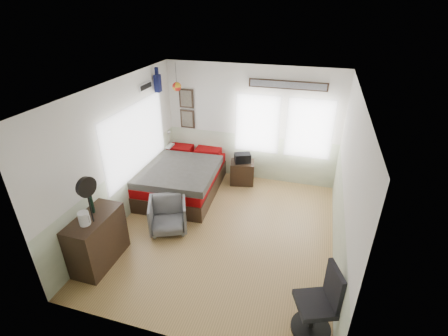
{
  "coord_description": "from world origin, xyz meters",
  "views": [
    {
      "loc": [
        1.39,
        -4.66,
        3.93
      ],
      "look_at": [
        -0.1,
        0.4,
        1.15
      ],
      "focal_mm": 26.0,
      "sensor_mm": 36.0,
      "label": 1
    }
  ],
  "objects_px": {
    "dresser": "(98,240)",
    "nightstand": "(242,172)",
    "task_chair": "(319,307)",
    "armchair": "(168,215)",
    "bed": "(182,178)"
  },
  "relations": [
    {
      "from": "dresser",
      "to": "armchair",
      "type": "height_order",
      "value": "dresser"
    },
    {
      "from": "armchair",
      "to": "nightstand",
      "type": "xyz_separation_m",
      "value": [
        0.92,
        2.11,
        -0.04
      ]
    },
    {
      "from": "armchair",
      "to": "nightstand",
      "type": "bearing_deg",
      "value": 42.51
    },
    {
      "from": "armchair",
      "to": "bed",
      "type": "bearing_deg",
      "value": 77.74
    },
    {
      "from": "armchair",
      "to": "dresser",
      "type": "bearing_deg",
      "value": -147.2
    },
    {
      "from": "dresser",
      "to": "nightstand",
      "type": "bearing_deg",
      "value": 62.93
    },
    {
      "from": "armchair",
      "to": "task_chair",
      "type": "relative_size",
      "value": 0.66
    },
    {
      "from": "bed",
      "to": "nightstand",
      "type": "height_order",
      "value": "bed"
    },
    {
      "from": "dresser",
      "to": "nightstand",
      "type": "height_order",
      "value": "dresser"
    },
    {
      "from": "dresser",
      "to": "armchair",
      "type": "distance_m",
      "value": 1.32
    },
    {
      "from": "dresser",
      "to": "nightstand",
      "type": "xyz_separation_m",
      "value": [
        1.64,
        3.21,
        -0.18
      ]
    },
    {
      "from": "bed",
      "to": "armchair",
      "type": "height_order",
      "value": "bed"
    },
    {
      "from": "task_chair",
      "to": "bed",
      "type": "bearing_deg",
      "value": 115.9
    },
    {
      "from": "bed",
      "to": "nightstand",
      "type": "bearing_deg",
      "value": 28.75
    },
    {
      "from": "task_chair",
      "to": "nightstand",
      "type": "bearing_deg",
      "value": 95.81
    }
  ]
}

